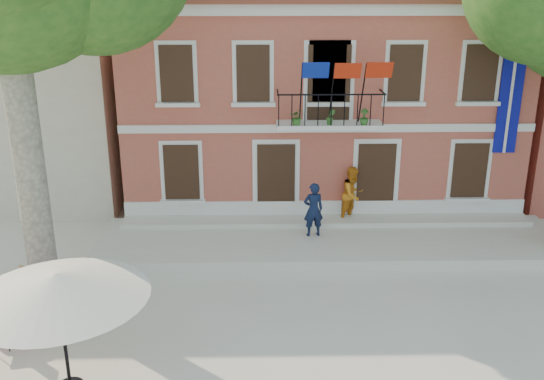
{
  "coord_description": "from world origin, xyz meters",
  "views": [
    {
      "loc": [
        -0.11,
        -12.4,
        7.65
      ],
      "look_at": [
        0.22,
        3.5,
        2.14
      ],
      "focal_mm": 40.0,
      "sensor_mm": 36.0,
      "label": 1
    }
  ],
  "objects_px": {
    "pedestrian_navy": "(313,210)",
    "patio_umbrella": "(57,286)",
    "cafe_table_3": "(56,288)",
    "cafe_table_0": "(6,314)",
    "pedestrian_orange": "(353,194)"
  },
  "relations": [
    {
      "from": "pedestrian_orange",
      "to": "cafe_table_3",
      "type": "height_order",
      "value": "pedestrian_orange"
    },
    {
      "from": "pedestrian_navy",
      "to": "cafe_table_3",
      "type": "xyz_separation_m",
      "value": [
        -6.68,
        -3.46,
        -0.71
      ]
    },
    {
      "from": "patio_umbrella",
      "to": "cafe_table_0",
      "type": "distance_m",
      "value": 3.52
    },
    {
      "from": "patio_umbrella",
      "to": "cafe_table_3",
      "type": "xyz_separation_m",
      "value": [
        -1.29,
        3.37,
        -1.85
      ]
    },
    {
      "from": "pedestrian_navy",
      "to": "patio_umbrella",
      "type": "bearing_deg",
      "value": 41.02
    },
    {
      "from": "pedestrian_orange",
      "to": "cafe_table_3",
      "type": "relative_size",
      "value": 0.97
    },
    {
      "from": "pedestrian_navy",
      "to": "cafe_table_0",
      "type": "relative_size",
      "value": 0.92
    },
    {
      "from": "patio_umbrella",
      "to": "cafe_table_0",
      "type": "bearing_deg",
      "value": 133.53
    },
    {
      "from": "cafe_table_0",
      "to": "pedestrian_navy",
      "type": "bearing_deg",
      "value": 32.07
    },
    {
      "from": "patio_umbrella",
      "to": "pedestrian_orange",
      "type": "relative_size",
      "value": 1.88
    },
    {
      "from": "cafe_table_0",
      "to": "patio_umbrella",
      "type": "bearing_deg",
      "value": -46.47
    },
    {
      "from": "cafe_table_3",
      "to": "cafe_table_0",
      "type": "bearing_deg",
      "value": -122.47
    },
    {
      "from": "cafe_table_0",
      "to": "cafe_table_3",
      "type": "xyz_separation_m",
      "value": [
        0.77,
        1.2,
        0.0
      ]
    },
    {
      "from": "patio_umbrella",
      "to": "pedestrian_orange",
      "type": "height_order",
      "value": "patio_umbrella"
    },
    {
      "from": "patio_umbrella",
      "to": "pedestrian_navy",
      "type": "xyz_separation_m",
      "value": [
        5.38,
        6.83,
        -1.14
      ]
    }
  ]
}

